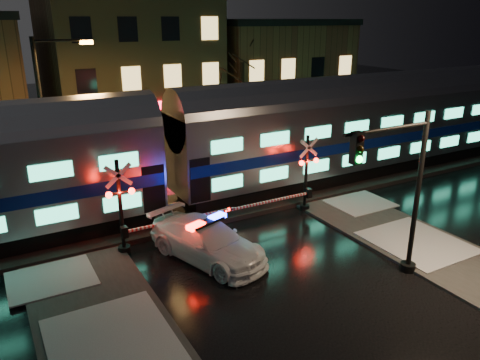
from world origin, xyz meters
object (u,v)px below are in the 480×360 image
Objects in this scene: streetlight at (49,113)px; police_car at (207,241)px; crossing_signal_right at (301,182)px; traffic_light at (400,196)px; crossing_signal_left at (131,215)px.

police_car is at bearing -64.42° from streetlight.
crossing_signal_right is 6.89m from traffic_light.
crossing_signal_left reaches higher than crossing_signal_right.
traffic_light reaches higher than crossing_signal_left.
streetlight is (-4.17, 8.71, 4.02)m from police_car.
crossing_signal_left is at bearing -75.33° from streetlight.
crossing_signal_right is 8.43m from crossing_signal_left.
crossing_signal_right is at bearing -33.36° from streetlight.
streetlight is (-10.18, 6.70, 3.22)m from crossing_signal_right.
crossing_signal_right is at bearing -0.02° from crossing_signal_left.
traffic_light is at bearing -96.27° from crossing_signal_right.
police_car is 1.06× the size of crossing_signal_right.
traffic_light is 16.42m from streetlight.
crossing_signal_left is at bearing 143.38° from traffic_light.
streetlight is at bearing 96.85° from police_car.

